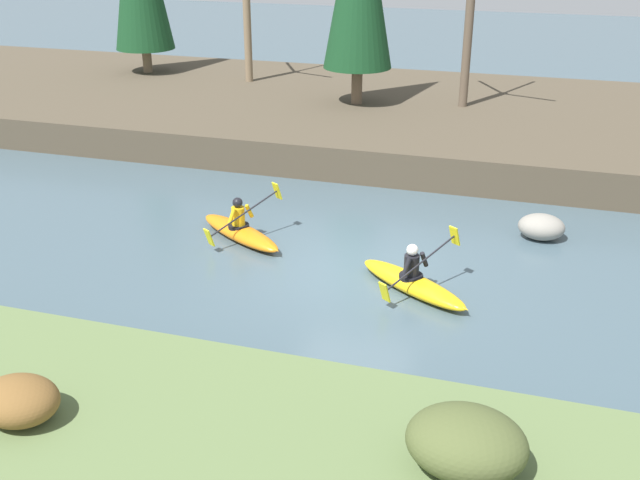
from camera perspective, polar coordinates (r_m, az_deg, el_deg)
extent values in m
plane|color=#425660|center=(15.68, 2.60, -2.33)|extent=(90.00, 90.00, 0.00)
cube|color=#5B7042|center=(10.16, -7.52, -17.20)|extent=(44.00, 5.01, 0.56)
cube|color=#4C4233|center=(25.56, 8.86, 9.05)|extent=(44.00, 11.43, 0.99)
cylinder|color=#7A664C|center=(31.19, -13.03, 13.19)|extent=(0.36, 0.36, 0.92)
cylinder|color=brown|center=(25.29, 2.82, 11.68)|extent=(0.36, 0.36, 1.19)
cylinder|color=#7A664C|center=(28.62, -5.55, 15.70)|extent=(0.28, 0.28, 3.82)
cylinder|color=brown|center=(25.06, 11.16, 14.43)|extent=(0.28, 0.28, 4.01)
ellipsoid|color=brown|center=(11.07, -21.98, -11.27)|extent=(1.14, 0.95, 0.62)
ellipsoid|color=#4C562D|center=(9.62, 11.09, -14.90)|extent=(1.50, 1.25, 0.81)
ellipsoid|color=yellow|center=(14.85, 7.06, -3.34)|extent=(2.59, 1.99, 0.34)
cone|color=yellow|center=(14.13, 10.70, -5.02)|extent=(0.40, 0.36, 0.20)
cylinder|color=black|center=(14.82, 6.95, -2.77)|extent=(0.66, 0.66, 0.08)
cylinder|color=black|center=(14.71, 6.99, -1.90)|extent=(0.42, 0.42, 0.42)
sphere|color=white|center=(14.57, 7.06, -0.75)|extent=(0.32, 0.32, 0.23)
cylinder|color=black|center=(14.77, 7.93, -1.47)|extent=(0.20, 0.24, 0.35)
cylinder|color=black|center=(14.45, 6.64, -1.99)|extent=(0.20, 0.24, 0.35)
cylinder|color=black|center=(14.51, 7.67, -1.75)|extent=(1.08, 1.62, 0.65)
cube|color=yellow|center=(15.05, 10.22, 0.32)|extent=(0.25, 0.24, 0.41)
cube|color=yellow|center=(14.03, 4.93, -3.97)|extent=(0.25, 0.24, 0.41)
ellipsoid|color=orange|center=(17.15, -6.10, 0.57)|extent=(2.61, 1.93, 0.34)
cone|color=orange|center=(16.22, -3.54, -0.68)|extent=(0.40, 0.35, 0.20)
cylinder|color=black|center=(17.13, -6.22, 1.06)|extent=(0.66, 0.66, 0.08)
cylinder|color=yellow|center=(17.04, -6.25, 1.84)|extent=(0.41, 0.41, 0.42)
sphere|color=black|center=(16.92, -6.30, 2.86)|extent=(0.32, 0.32, 0.23)
cylinder|color=yellow|center=(17.06, -5.42, 2.21)|extent=(0.19, 0.24, 0.35)
cylinder|color=yellow|center=(16.80, -6.73, 1.81)|extent=(0.19, 0.24, 0.35)
cylinder|color=black|center=(16.81, -5.82, 2.02)|extent=(1.04, 1.65, 0.65)
cube|color=yellow|center=(17.23, -3.30, 3.76)|extent=(0.25, 0.24, 0.41)
cube|color=yellow|center=(16.45, -8.45, 0.19)|extent=(0.25, 0.24, 0.41)
ellipsoid|color=gray|center=(17.77, 16.52, 0.97)|extent=(1.05, 0.82, 0.59)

